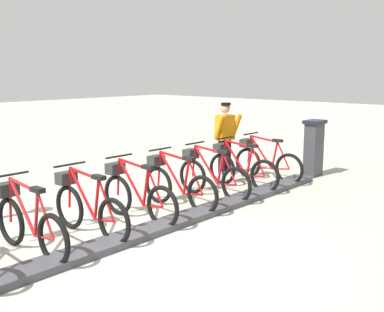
% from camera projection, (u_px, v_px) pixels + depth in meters
% --- Properties ---
extents(ground_plane, '(60.00, 60.00, 0.00)m').
position_uv_depth(ground_plane, '(127.00, 241.00, 6.63)').
color(ground_plane, '#B9B7A3').
extents(dock_rail_base, '(0.44, 10.19, 0.10)m').
position_uv_depth(dock_rail_base, '(127.00, 238.00, 6.62)').
color(dock_rail_base, '#47474C').
rests_on(dock_rail_base, ground).
extents(payment_kiosk, '(0.36, 0.52, 1.28)m').
position_uv_depth(payment_kiosk, '(314.00, 147.00, 10.68)').
color(payment_kiosk, '#38383D').
rests_on(payment_kiosk, ground).
extents(bike_docked_0, '(1.72, 0.54, 1.02)m').
position_uv_depth(bike_docked_0, '(265.00, 161.00, 10.28)').
color(bike_docked_0, black).
rests_on(bike_docked_0, ground).
extents(bike_docked_1, '(1.72, 0.54, 1.02)m').
position_uv_depth(bike_docked_1, '(240.00, 168.00, 9.59)').
color(bike_docked_1, black).
rests_on(bike_docked_1, ground).
extents(bike_docked_2, '(1.72, 0.54, 1.02)m').
position_uv_depth(bike_docked_2, '(211.00, 175.00, 8.89)').
color(bike_docked_2, black).
rests_on(bike_docked_2, ground).
extents(bike_docked_3, '(1.72, 0.54, 1.02)m').
position_uv_depth(bike_docked_3, '(176.00, 184.00, 8.20)').
color(bike_docked_3, black).
rests_on(bike_docked_3, ground).
extents(bike_docked_4, '(1.72, 0.54, 1.02)m').
position_uv_depth(bike_docked_4, '(136.00, 194.00, 7.51)').
color(bike_docked_4, black).
rests_on(bike_docked_4, ground).
extents(bike_docked_5, '(1.72, 0.54, 1.02)m').
position_uv_depth(bike_docked_5, '(87.00, 207.00, 6.82)').
color(bike_docked_5, black).
rests_on(bike_docked_5, ground).
extents(bike_docked_6, '(1.72, 0.54, 1.02)m').
position_uv_depth(bike_docked_6, '(28.00, 222.00, 6.13)').
color(bike_docked_6, black).
rests_on(bike_docked_6, ground).
extents(worker_near_rack, '(0.54, 0.67, 1.66)m').
position_uv_depth(worker_near_rack, '(225.00, 136.00, 10.77)').
color(worker_near_rack, white).
rests_on(worker_near_rack, ground).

